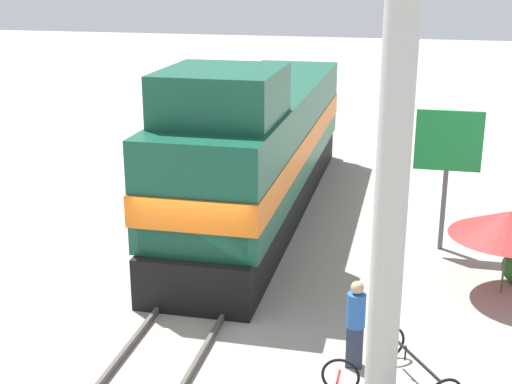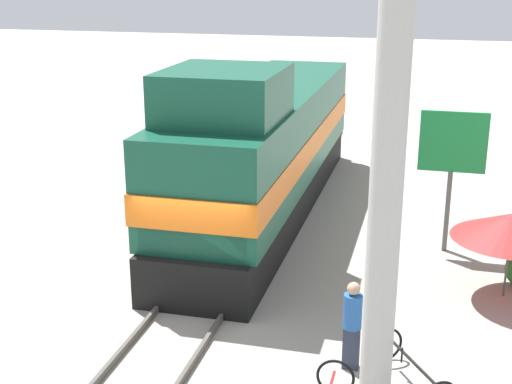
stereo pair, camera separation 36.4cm
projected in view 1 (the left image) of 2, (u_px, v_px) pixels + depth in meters
ground_plane at (203, 298)px, 15.81m from camera, size 120.00×120.00×0.00m
rail_near at (172, 292)px, 15.94m from camera, size 0.08×34.44×0.15m
rail_far at (234, 298)px, 15.63m from camera, size 0.08×34.44×0.15m
locomotive at (258, 150)px, 20.32m from camera, size 2.85×13.71×4.82m
utility_pole at (400, 53)px, 10.40m from camera, size 1.80×0.53×11.57m
vendor_umbrella at (509, 224)px, 15.55m from camera, size 2.56×2.56×1.95m
billboard_sign at (448, 150)px, 17.78m from camera, size 1.65×0.12×3.64m
person_bystander at (356, 321)px, 12.85m from camera, size 0.34×0.34×1.71m
bicycle at (415, 368)px, 12.42m from camera, size 1.59×1.97×0.69m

